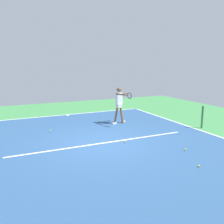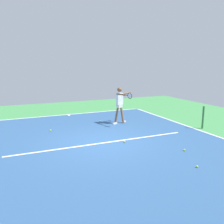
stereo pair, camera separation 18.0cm
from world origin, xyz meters
TOP-DOWN VIEW (x-y plane):
  - ground_plane at (0.00, 0.00)m, footprint 20.90×20.90m
  - court_surface at (0.00, 0.00)m, footprint 9.56×11.40m
  - court_line_baseline_near at (0.00, -5.65)m, footprint 9.56×0.10m
  - court_line_sideline_left at (-4.73, 0.00)m, footprint 0.10×11.40m
  - court_line_service at (0.00, 0.09)m, footprint 7.17×0.10m
  - court_line_centre_mark at (0.00, -5.45)m, footprint 0.10×0.30m
  - net_post at (-5.08, 0.00)m, footprint 0.09×0.09m
  - tennis_player at (-1.93, -2.46)m, footprint 1.14×1.33m
  - tennis_ball_far_corner at (-2.30, 2.04)m, footprint 0.07×0.07m
  - tennis_ball_by_sideline at (-1.72, 3.30)m, footprint 0.07×0.07m
  - tennis_ball_by_baseline at (-1.10, -3.16)m, footprint 0.07×0.07m
  - tennis_ball_near_player at (-0.79, 0.36)m, footprint 0.07×0.07m
  - tennis_ball_centre_court at (1.58, -2.44)m, footprint 0.07×0.07m

SIDE VIEW (x-z plane):
  - ground_plane at x=0.00m, z-range 0.00..0.00m
  - court_surface at x=0.00m, z-range 0.00..0.00m
  - court_line_baseline_near at x=0.00m, z-range 0.00..0.01m
  - court_line_sideline_left at x=-4.73m, z-range 0.00..0.01m
  - court_line_service at x=0.00m, z-range 0.00..0.01m
  - court_line_centre_mark at x=0.00m, z-range 0.00..0.01m
  - tennis_ball_far_corner at x=-2.30m, z-range 0.00..0.07m
  - tennis_ball_by_sideline at x=-1.72m, z-range 0.00..0.07m
  - tennis_ball_by_baseline at x=-1.10m, z-range 0.00..0.07m
  - tennis_ball_near_player at x=-0.79m, z-range 0.00..0.07m
  - tennis_ball_centre_court at x=1.58m, z-range 0.00..0.07m
  - net_post at x=-5.08m, z-range 0.00..1.07m
  - tennis_player at x=-1.93m, z-range 0.15..2.02m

